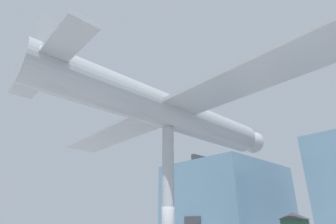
# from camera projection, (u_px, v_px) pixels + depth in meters

# --- Properties ---
(glass_pavilion_left) EXTENTS (9.14, 10.97, 7.80)m
(glass_pavilion_left) POSITION_uv_depth(u_px,v_px,m) (228.00, 203.00, 26.45)
(glass_pavilion_left) COLOR #60849E
(glass_pavilion_left) RESTS_ON ground_plane
(support_pylon_central) EXTENTS (0.57, 0.57, 6.25)m
(support_pylon_central) POSITION_uv_depth(u_px,v_px,m) (168.00, 192.00, 12.01)
(support_pylon_central) COLOR #999EA3
(support_pylon_central) RESTS_ON ground_plane
(suspended_airplane) EXTENTS (20.41, 15.86, 3.16)m
(suspended_airplane) POSITION_uv_depth(u_px,v_px,m) (172.00, 113.00, 13.71)
(suspended_airplane) COLOR #93999E
(suspended_airplane) RESTS_ON support_pylon_central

